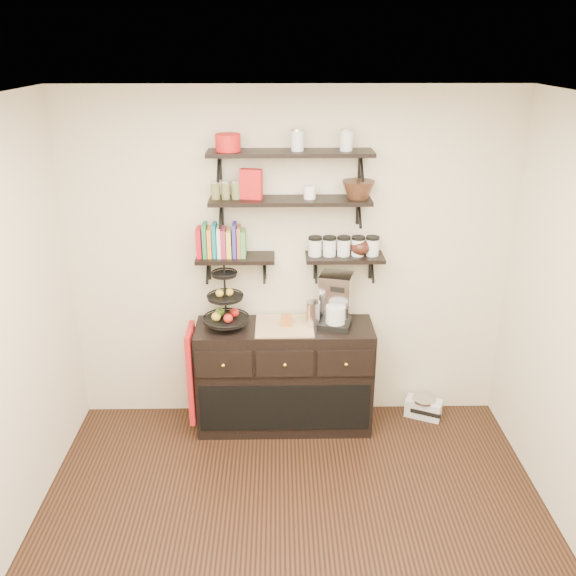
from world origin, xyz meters
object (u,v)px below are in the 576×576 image
at_px(fruit_stand, 226,306).
at_px(coffee_maker, 335,300).
at_px(radio, 423,407).
at_px(sideboard, 284,376).

distance_m(fruit_stand, coffee_maker, 0.85).
bearing_deg(coffee_maker, fruit_stand, -162.58).
height_order(coffee_maker, radio, coffee_maker).
xyz_separation_m(sideboard, coffee_maker, (0.40, 0.03, 0.66)).
xyz_separation_m(fruit_stand, coffee_maker, (0.85, 0.03, 0.03)).
bearing_deg(sideboard, fruit_stand, 179.51).
xyz_separation_m(coffee_maker, radio, (0.79, 0.05, -1.02)).
bearing_deg(radio, fruit_stand, -153.08).
relative_size(sideboard, radio, 4.25).
height_order(sideboard, fruit_stand, fruit_stand).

